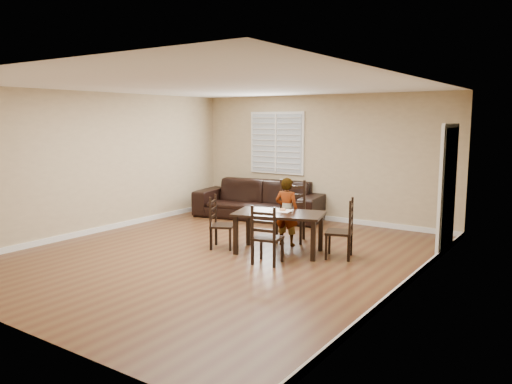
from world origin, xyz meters
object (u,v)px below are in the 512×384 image
(sofa, at_px, (259,200))
(chair_left, at_px, (217,224))
(chair_far, at_px, (265,238))
(chair_near, at_px, (292,213))
(chair_right, at_px, (346,231))
(dining_table, at_px, (279,218))
(child, at_px, (287,212))
(donut, at_px, (283,209))

(sofa, bearing_deg, chair_left, -80.88)
(chair_far, bearing_deg, chair_near, -83.70)
(chair_far, xyz_separation_m, chair_right, (0.85, 1.05, 0.02))
(chair_near, xyz_separation_m, chair_right, (1.33, -0.58, -0.06))
(dining_table, bearing_deg, chair_left, -179.18)
(chair_right, bearing_deg, child, -116.82)
(dining_table, relative_size, chair_near, 1.47)
(chair_left, distance_m, child, 1.23)
(chair_far, relative_size, sofa, 0.32)
(chair_near, xyz_separation_m, chair_left, (-0.77, -1.22, -0.09))
(chair_right, xyz_separation_m, child, (-1.20, 0.18, 0.16))
(chair_near, relative_size, chair_right, 1.14)
(dining_table, distance_m, chair_far, 0.78)
(child, relative_size, donut, 10.73)
(child, height_order, donut, child)
(chair_left, xyz_separation_m, sofa, (-0.86, 2.57, 0.01))
(dining_table, relative_size, chair_far, 1.76)
(chair_right, bearing_deg, dining_table, -91.53)
(chair_far, relative_size, chair_left, 1.01)
(dining_table, relative_size, sofa, 0.56)
(dining_table, bearing_deg, chair_right, 0.18)
(chair_far, xyz_separation_m, sofa, (-2.10, 2.98, 0.00))
(chair_right, height_order, sofa, chair_right)
(chair_right, relative_size, donut, 8.59)
(child, relative_size, sofa, 0.42)
(chair_far, height_order, chair_left, chair_far)
(chair_far, distance_m, child, 1.30)
(donut, bearing_deg, chair_far, -75.40)
(chair_near, xyz_separation_m, child, (0.13, -0.40, 0.10))
(chair_far, relative_size, chair_right, 0.96)
(donut, bearing_deg, chair_left, -154.49)
(chair_near, xyz_separation_m, chair_far, (0.48, -1.63, -0.08))
(chair_near, bearing_deg, sofa, 119.36)
(chair_left, distance_m, chair_right, 2.19)
(chair_near, bearing_deg, chair_far, -94.59)
(chair_near, relative_size, sofa, 0.38)
(chair_left, bearing_deg, chair_right, -97.76)
(chair_right, distance_m, donut, 1.13)
(chair_far, xyz_separation_m, chair_left, (-1.25, 0.41, -0.00))
(sofa, bearing_deg, donut, -57.37)
(chair_near, distance_m, sofa, 2.11)
(chair_right, bearing_deg, sofa, -141.29)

